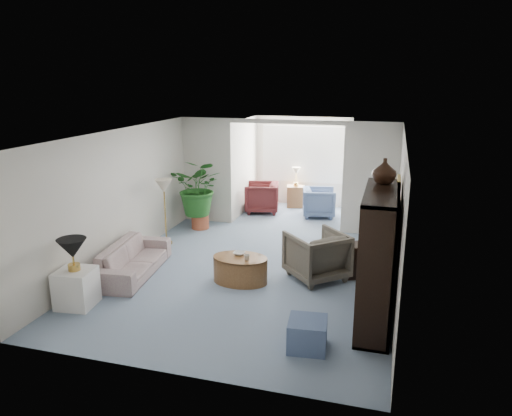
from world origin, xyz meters
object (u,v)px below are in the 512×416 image
(end_table, at_px, (76,288))
(plant_pot, at_px, (200,222))
(coffee_bowl, at_px, (239,253))
(sunroom_chair_blue, at_px, (319,202))
(sunroom_chair_maroon, at_px, (262,197))
(coffee_table, at_px, (240,269))
(coffee_cup, at_px, (247,257))
(sofa, at_px, (133,259))
(ottoman, at_px, (307,334))
(framed_picture, at_px, (399,193))
(wingback_chair, at_px, (317,255))
(side_table_dark, at_px, (359,260))
(cabinet_urn, at_px, (384,171))
(floor_lamp, at_px, (164,186))
(entertainment_cabinet, at_px, (378,258))
(sunroom_table, at_px, (296,196))
(table_lamp, at_px, (72,248))

(end_table, bearing_deg, plant_pot, 85.70)
(end_table, distance_m, coffee_bowl, 2.66)
(coffee_bowl, xyz_separation_m, sunroom_chair_blue, (0.73, 4.29, -0.11))
(sunroom_chair_maroon, bearing_deg, coffee_table, -1.18)
(end_table, height_order, coffee_cup, end_table)
(sunroom_chair_maroon, bearing_deg, sofa, -25.44)
(ottoman, height_order, sunroom_chair_maroon, sunroom_chair_maroon)
(framed_picture, height_order, coffee_cup, framed_picture)
(wingback_chair, height_order, side_table_dark, wingback_chair)
(framed_picture, height_order, cabinet_urn, cabinet_urn)
(floor_lamp, height_order, coffee_table, floor_lamp)
(floor_lamp, xyz_separation_m, plant_pot, (0.27, 1.20, -1.09))
(side_table_dark, relative_size, entertainment_cabinet, 0.31)
(framed_picture, relative_size, sunroom_table, 0.87)
(end_table, relative_size, ottoman, 1.19)
(table_lamp, distance_m, cabinet_urn, 4.73)
(side_table_dark, relative_size, sunroom_chair_maroon, 0.69)
(framed_picture, relative_size, floor_lamp, 1.39)
(sofa, xyz_separation_m, cabinet_urn, (4.21, -0.08, 1.83))
(framed_picture, relative_size, entertainment_cabinet, 0.26)
(cabinet_urn, relative_size, sunroom_chair_maroon, 0.42)
(wingback_chair, bearing_deg, plant_pot, -77.12)
(sofa, xyz_separation_m, sunroom_chair_maroon, (1.11, 4.59, 0.11))
(end_table, xyz_separation_m, sunroom_chair_maroon, (1.31, 5.94, 0.10))
(coffee_table, xyz_separation_m, sunroom_table, (-0.07, 5.14, 0.06))
(sunroom_chair_maroon, bearing_deg, framed_picture, 26.20)
(side_table_dark, height_order, sunroom_chair_blue, sunroom_chair_blue)
(coffee_cup, bearing_deg, cabinet_urn, -4.78)
(floor_lamp, relative_size, coffee_table, 0.38)
(end_table, distance_m, ottoman, 3.62)
(cabinet_urn, xyz_separation_m, sunroom_table, (-2.35, 5.42, -1.82))
(coffee_cup, xyz_separation_m, plant_pot, (-1.97, 2.74, -0.34))
(coffee_bowl, bearing_deg, plant_pot, 124.95)
(plant_pot, bearing_deg, table_lamp, -94.30)
(end_table, xyz_separation_m, entertainment_cabinet, (4.41, 0.77, 0.67))
(sofa, relative_size, side_table_dark, 3.24)
(sofa, distance_m, floor_lamp, 1.90)
(floor_lamp, xyz_separation_m, cabinet_urn, (4.37, -1.71, 0.86))
(coffee_bowl, height_order, plant_pot, coffee_bowl)
(sunroom_chair_blue, bearing_deg, floor_lamp, 125.04)
(wingback_chair, bearing_deg, coffee_cup, -12.35)
(floor_lamp, relative_size, coffee_cup, 3.54)
(floor_lamp, xyz_separation_m, ottoman, (3.57, -3.19, -1.05))
(entertainment_cabinet, bearing_deg, end_table, -170.14)
(coffee_cup, relative_size, sunroom_table, 0.18)
(end_table, bearing_deg, coffee_cup, 32.28)
(table_lamp, distance_m, coffee_table, 2.73)
(table_lamp, height_order, entertainment_cabinet, entertainment_cabinet)
(entertainment_cabinet, distance_m, cabinet_urn, 1.25)
(coffee_bowl, xyz_separation_m, coffee_cup, (0.20, -0.20, 0.02))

